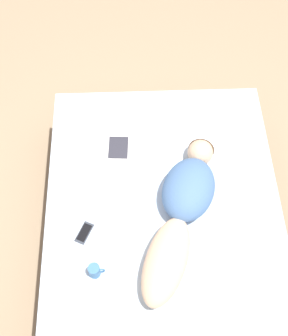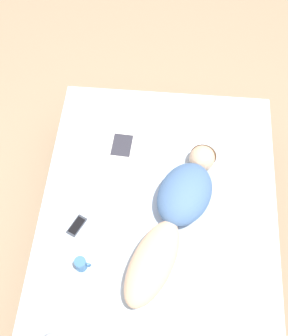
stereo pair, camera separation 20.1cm
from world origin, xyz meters
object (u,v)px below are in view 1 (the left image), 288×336
(person, at_px, (182,210))
(cell_phone, at_px, (84,233))
(coffee_mug, at_px, (95,271))
(open_magazine, at_px, (104,148))

(person, xyz_separation_m, cell_phone, (-0.63, -0.09, -0.10))
(coffee_mug, height_order, cell_phone, coffee_mug)
(person, bearing_deg, cell_phone, -151.47)
(person, height_order, open_magazine, person)
(open_magazine, relative_size, cell_phone, 2.67)
(coffee_mug, relative_size, cell_phone, 0.62)
(coffee_mug, bearing_deg, person, 33.19)
(open_magazine, distance_m, cell_phone, 0.67)
(person, bearing_deg, coffee_mug, -126.71)
(open_magazine, bearing_deg, cell_phone, -97.27)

